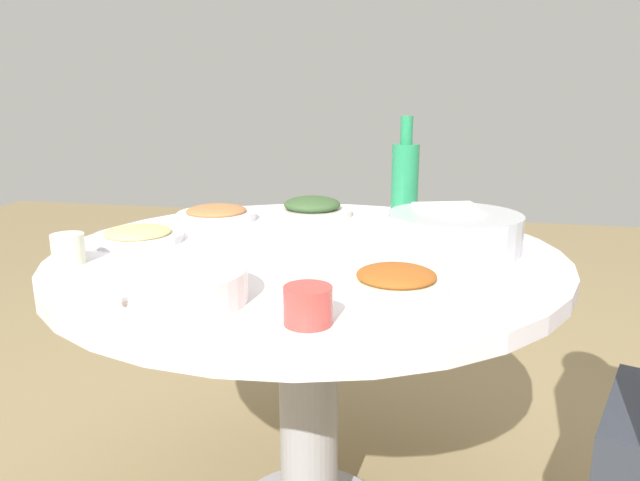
{
  "coord_description": "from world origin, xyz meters",
  "views": [
    {
      "loc": [
        -0.31,
        1.31,
        1.11
      ],
      "look_at": [
        -0.05,
        0.08,
        0.79
      ],
      "focal_mm": 33.44,
      "sensor_mm": 36.0,
      "label": 1
    }
  ],
  "objects": [
    {
      "name": "round_dining_table",
      "position": [
        0.0,
        0.0,
        0.6
      ],
      "size": [
        1.17,
        1.17,
        0.75
      ],
      "color": "#99999E",
      "rests_on": "ground"
    },
    {
      "name": "rice_bowl",
      "position": [
        -0.33,
        -0.08,
        0.79
      ],
      "size": [
        0.31,
        0.31,
        0.09
      ],
      "color": "#B2B5BA",
      "rests_on": "round_dining_table"
    },
    {
      "name": "soup_bowl",
      "position": [
        0.15,
        0.39,
        0.77
      ],
      "size": [
        0.26,
        0.29,
        0.06
      ],
      "color": "white",
      "rests_on": "round_dining_table"
    },
    {
      "name": "dish_greens",
      "position": [
        0.08,
        -0.39,
        0.77
      ],
      "size": [
        0.24,
        0.24,
        0.06
      ],
      "color": "silver",
      "rests_on": "round_dining_table"
    },
    {
      "name": "dish_stirfry",
      "position": [
        -0.23,
        0.24,
        0.76
      ],
      "size": [
        0.2,
        0.2,
        0.04
      ],
      "color": "silver",
      "rests_on": "round_dining_table"
    },
    {
      "name": "dish_noodles",
      "position": [
        0.43,
        0.01,
        0.76
      ],
      "size": [
        0.22,
        0.22,
        0.04
      ],
      "color": "silver",
      "rests_on": "round_dining_table"
    },
    {
      "name": "dish_tofu_braise",
      "position": [
        0.33,
        -0.26,
        0.77
      ],
      "size": [
        0.22,
        0.22,
        0.04
      ],
      "color": "silver",
      "rests_on": "round_dining_table"
    },
    {
      "name": "green_bottle",
      "position": [
        -0.19,
        -0.36,
        0.87
      ],
      "size": [
        0.08,
        0.08,
        0.29
      ],
      "color": "#248853",
      "rests_on": "round_dining_table"
    },
    {
      "name": "tea_cup_near",
      "position": [
        0.48,
        0.22,
        0.78
      ],
      "size": [
        0.07,
        0.07,
        0.06
      ],
      "primitive_type": "cylinder",
      "color": "beige",
      "rests_on": "round_dining_table"
    },
    {
      "name": "tea_cup_far",
      "position": [
        -0.1,
        0.44,
        0.78
      ],
      "size": [
        0.08,
        0.08,
        0.06
      ],
      "primitive_type": "cylinder",
      "color": "#C3443C",
      "rests_on": "round_dining_table"
    }
  ]
}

